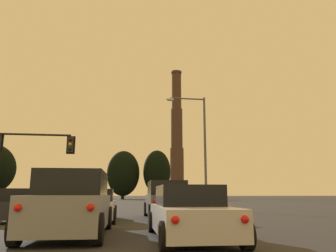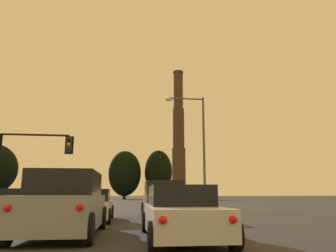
% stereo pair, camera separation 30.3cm
% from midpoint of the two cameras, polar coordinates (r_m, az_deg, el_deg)
% --- Properties ---
extents(hatchback_left_lane_front, '(1.99, 4.14, 1.44)m').
position_cam_midpoint_polar(hatchback_left_lane_front, '(16.71, -24.17, -12.60)').
color(hatchback_left_lane_front, '#232328').
rests_on(hatchback_left_lane_front, ground_plane).
extents(suv_right_lane_front, '(2.20, 4.94, 1.86)m').
position_cam_midpoint_polar(suv_right_lane_front, '(17.14, -0.78, -12.79)').
color(suv_right_lane_front, '#4C4F54').
rests_on(suv_right_lane_front, ground_plane).
extents(sedan_center_lane_front, '(1.98, 4.71, 1.43)m').
position_cam_midpoint_polar(sedan_center_lane_front, '(15.85, -13.21, -13.39)').
color(sedan_center_lane_front, silver).
rests_on(sedan_center_lane_front, ground_plane).
extents(suv_center_lane_second, '(2.20, 4.94, 1.86)m').
position_cam_midpoint_polar(suv_center_lane_second, '(10.32, -17.08, -12.90)').
color(suv_center_lane_second, gray).
rests_on(suv_center_lane_second, ground_plane).
extents(sedan_right_lane_second, '(2.08, 4.74, 1.43)m').
position_cam_midpoint_polar(sedan_right_lane_second, '(9.23, 2.74, -15.01)').
color(sedan_right_lane_second, silver).
rests_on(sedan_right_lane_second, ground_plane).
extents(traffic_light_overhead_left, '(5.47, 0.50, 5.27)m').
position_cam_midpoint_polar(traffic_light_overhead_left, '(24.09, -24.52, -3.97)').
color(traffic_light_overhead_left, black).
rests_on(traffic_light_overhead_left, ground_plane).
extents(street_lamp, '(3.26, 0.36, 9.03)m').
position_cam_midpoint_polar(street_lamp, '(26.42, 5.09, -2.36)').
color(street_lamp, '#56565B').
rests_on(street_lamp, ground_plane).
extents(smokestack, '(8.11, 8.11, 48.43)m').
position_cam_midpoint_polar(smokestack, '(122.71, 1.47, -3.49)').
color(smokestack, '#3C2B22').
rests_on(smokestack, ground_plane).
extents(treeline_right_mid, '(7.09, 6.38, 12.52)m').
position_cam_midpoint_polar(treeline_right_mid, '(85.61, -2.05, -7.97)').
color(treeline_right_mid, black).
rests_on(treeline_right_mid, ground_plane).
extents(treeline_left_mid, '(8.39, 7.55, 12.38)m').
position_cam_midpoint_polar(treeline_left_mid, '(86.44, -7.90, -8.16)').
color(treeline_left_mid, black).
rests_on(treeline_left_mid, ground_plane).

